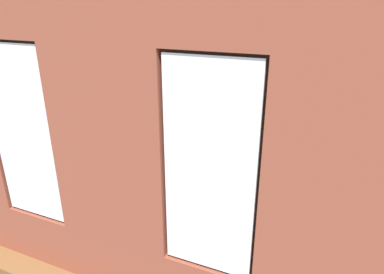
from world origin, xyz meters
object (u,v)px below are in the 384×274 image
at_px(remote_silver, 203,172).
at_px(table_plant_small, 200,163).
at_px(couch_by_window, 106,217).
at_px(tv_flatscreen, 59,119).
at_px(potted_plant_foreground_right, 127,108).
at_px(potted_plant_mid_room_small, 262,162).
at_px(potted_plant_between_couches, 205,220).
at_px(media_console, 63,149).
at_px(cup_ceramic, 177,164).
at_px(candle_jar, 193,162).
at_px(coffee_table, 200,172).
at_px(papasan_chair, 235,136).
at_px(couch_left, 366,203).
at_px(remote_gray, 222,169).
at_px(potted_plant_by_left_couch, 341,153).

bearing_deg(remote_silver, table_plant_small, -95.74).
distance_m(couch_by_window, tv_flatscreen, 2.85).
bearing_deg(potted_plant_foreground_right, tv_flatscreen, 80.94).
distance_m(potted_plant_mid_room_small, potted_plant_between_couches, 2.50).
bearing_deg(table_plant_small, media_console, -0.12).
height_order(cup_ceramic, table_plant_small, table_plant_small).
xyz_separation_m(couch_by_window, media_console, (2.27, -1.62, -0.06)).
relative_size(couch_by_window, candle_jar, 21.02).
height_order(cup_ceramic, candle_jar, cup_ceramic).
relative_size(coffee_table, papasan_chair, 1.18).
xyz_separation_m(media_console, potted_plant_mid_room_small, (-3.80, -0.91, 0.05)).
distance_m(coffee_table, potted_plant_mid_room_small, 1.24).
bearing_deg(candle_jar, potted_plant_mid_room_small, -140.17).
bearing_deg(potted_plant_between_couches, coffee_table, -65.58).
bearing_deg(tv_flatscreen, couch_by_window, 144.42).
relative_size(couch_left, potted_plant_between_couches, 2.06).
relative_size(remote_gray, remote_silver, 1.00).
height_order(coffee_table, remote_silver, remote_silver).
distance_m(couch_left, potted_plant_between_couches, 2.52).
xyz_separation_m(couch_left, table_plant_small, (2.52, 0.15, 0.21)).
relative_size(couch_by_window, papasan_chair, 1.79).
height_order(potted_plant_foreground_right, potted_plant_mid_room_small, potted_plant_foreground_right).
bearing_deg(media_console, potted_plant_mid_room_small, -166.55).
height_order(cup_ceramic, tv_flatscreen, tv_flatscreen).
xyz_separation_m(cup_ceramic, potted_plant_by_left_couch, (-2.50, -1.73, -0.06)).
xyz_separation_m(coffee_table, cup_ceramic, (0.38, 0.11, 0.12)).
relative_size(couch_left, potted_plant_mid_room_small, 4.15).
xyz_separation_m(coffee_table, remote_silver, (-0.09, 0.11, 0.07)).
height_order(table_plant_small, potted_plant_foreground_right, potted_plant_foreground_right).
bearing_deg(cup_ceramic, remote_silver, 180.00).
relative_size(candle_jar, papasan_chair, 0.09).
height_order(candle_jar, tv_flatscreen, tv_flatscreen).
bearing_deg(tv_flatscreen, table_plant_small, 179.82).
xyz_separation_m(couch_by_window, papasan_chair, (-0.78, -3.29, 0.11)).
bearing_deg(potted_plant_between_couches, cup_ceramic, -53.30).
xyz_separation_m(potted_plant_foreground_right, potted_plant_between_couches, (-3.38, 3.46, -0.01)).
height_order(media_console, potted_plant_between_couches, potted_plant_between_couches).
height_order(couch_by_window, potted_plant_between_couches, potted_plant_between_couches).
distance_m(table_plant_small, media_console, 2.98).
bearing_deg(papasan_chair, table_plant_small, 87.09).
bearing_deg(potted_plant_by_left_couch, remote_silver, 40.44).
distance_m(cup_ceramic, potted_plant_foreground_right, 3.04).
bearing_deg(potted_plant_between_couches, potted_plant_foreground_right, -45.68).
bearing_deg(table_plant_small, tv_flatscreen, -0.18).
distance_m(potted_plant_foreground_right, potted_plant_by_left_couch, 4.80).
bearing_deg(remote_silver, media_console, -49.46).
xyz_separation_m(couch_left, papasan_chair, (2.44, -1.52, 0.11)).
xyz_separation_m(cup_ceramic, table_plant_small, (-0.38, -0.11, 0.04)).
bearing_deg(coffee_table, candle_jar, -29.38).
distance_m(couch_left, media_console, 5.49).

